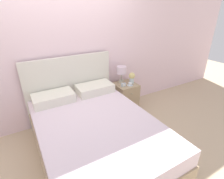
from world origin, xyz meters
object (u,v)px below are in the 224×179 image
table_lamp (121,71)px  teacup (130,84)px  bed (94,133)px  nightstand (125,96)px  flower_vase (132,77)px  alarm_clock (123,85)px

table_lamp → teacup: bearing=-63.9°
bed → table_lamp: bearing=40.3°
nightstand → flower_vase: bearing=-8.3°
bed → nightstand: 1.26m
bed → teacup: (1.06, 0.65, 0.27)m
bed → teacup: bed is taller
nightstand → flower_vase: 0.42m
teacup → alarm_clock: 0.14m
bed → teacup: bearing=31.5°
table_lamp → bed: bearing=-139.7°
teacup → alarm_clock: (-0.13, 0.02, 0.01)m
nightstand → flower_vase: (0.13, -0.02, 0.40)m
flower_vase → alarm_clock: (-0.23, -0.05, -0.09)m
nightstand → teacup: 0.31m
nightstand → alarm_clock: (-0.10, -0.07, 0.31)m
nightstand → table_lamp: (-0.05, 0.08, 0.52)m
nightstand → flower_vase: size_ratio=2.57×
bed → flower_vase: bed is taller
nightstand → table_lamp: bearing=122.5°
flower_vase → table_lamp: bearing=150.4°
nightstand → teacup: (0.03, -0.09, 0.30)m
table_lamp → flower_vase: size_ratio=1.58×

